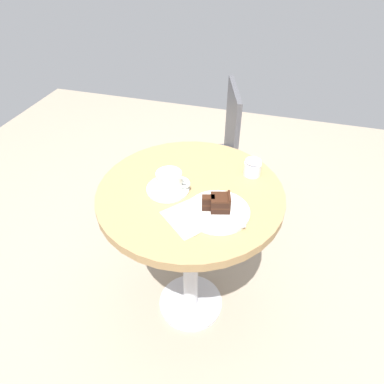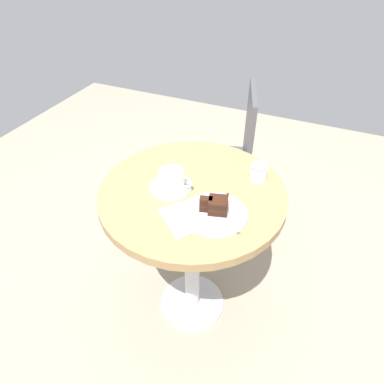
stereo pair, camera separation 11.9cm
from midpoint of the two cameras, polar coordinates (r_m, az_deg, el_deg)
ground_plane at (r=1.82m, az=2.02°, el=-18.15°), size 4.40×4.40×0.01m
cafe_table at (r=1.35m, az=2.60°, el=-4.02°), size 0.70×0.70×0.74m
saucer at (r=1.27m, az=-0.92°, el=0.78°), size 0.16×0.16×0.01m
coffee_cup at (r=1.25m, az=-0.58°, el=2.19°), size 0.13×0.09×0.06m
teaspoon at (r=1.28m, az=1.25°, el=1.49°), size 0.11×0.04×0.00m
cake_plate at (r=1.17m, az=6.88°, el=-3.74°), size 0.22×0.22×0.01m
cake_slice at (r=1.15m, az=7.07°, el=-2.30°), size 0.10×0.07×0.06m
fork at (r=1.14m, az=10.09°, el=-4.62°), size 0.08×0.15×0.00m
napkin at (r=1.16m, az=2.70°, el=-4.07°), size 0.23×0.23×0.00m
cafe_chair at (r=1.91m, az=8.20°, el=6.44°), size 0.48×0.48×0.87m
sugar_pot at (r=1.33m, az=13.58°, el=3.25°), size 0.07×0.07×0.07m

